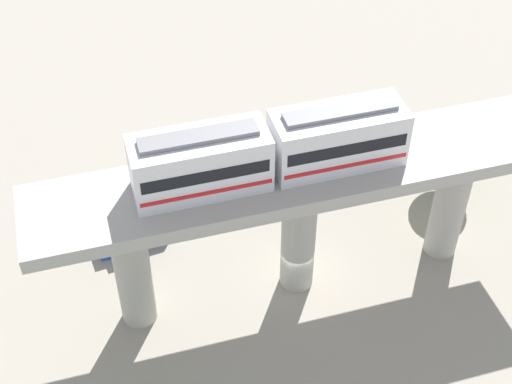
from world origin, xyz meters
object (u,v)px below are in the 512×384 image
parked_car_orange (356,164)px  tree_near_viaduct (455,136)px  parked_car_blue (131,233)px  train (270,150)px  parked_car_black (273,186)px

parked_car_orange → tree_near_viaduct: size_ratio=0.73×
parked_car_blue → parked_car_orange: (-2.21, 15.40, 0.00)m
train → tree_near_viaduct: train is taller
parked_car_orange → tree_near_viaduct: (2.57, 5.34, 3.14)m
train → tree_near_viaduct: size_ratio=2.37×
parked_car_orange → tree_near_viaduct: bearing=64.1°
tree_near_viaduct → parked_car_blue: bearing=-91.0°
train → tree_near_viaduct: (-5.33, 13.82, -6.34)m
train → parked_car_black: 12.28m
parked_car_blue → tree_near_viaduct: (0.36, 20.74, 3.14)m
tree_near_viaduct → parked_car_black: bearing=-100.3°
parked_car_orange → parked_car_black: 5.98m
parked_car_blue → tree_near_viaduct: 20.98m
tree_near_viaduct → parked_car_orange: bearing=-115.7°
parked_car_orange → parked_car_black: (0.52, -5.96, 0.00)m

